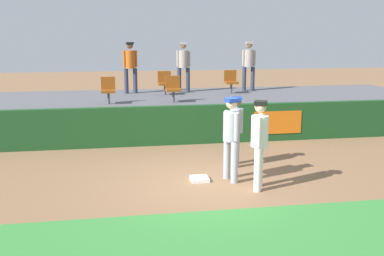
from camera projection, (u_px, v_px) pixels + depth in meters
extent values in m
plane|color=#846042|center=(206.00, 183.00, 9.98)|extent=(60.00, 60.00, 0.00)
cube|color=#388438|center=(243.00, 244.00, 7.12)|extent=(18.00, 2.80, 0.01)
cube|color=white|center=(199.00, 179.00, 10.15)|extent=(0.40, 0.40, 0.08)
cylinder|color=white|center=(259.00, 165.00, 9.70)|extent=(0.16, 0.16, 0.93)
cylinder|color=white|center=(258.00, 170.00, 9.38)|extent=(0.16, 0.16, 0.93)
cylinder|color=white|center=(260.00, 131.00, 9.38)|extent=(0.47, 0.47, 0.65)
sphere|color=beige|center=(261.00, 107.00, 9.27)|extent=(0.24, 0.24, 0.24)
cube|color=black|center=(261.00, 103.00, 9.25)|extent=(0.34, 0.34, 0.08)
cylinder|color=white|center=(261.00, 128.00, 9.58)|extent=(0.09, 0.09, 0.61)
cylinder|color=white|center=(259.00, 132.00, 9.17)|extent=(0.09, 0.09, 0.61)
ellipsoid|color=brown|center=(265.00, 140.00, 9.61)|extent=(0.19, 0.23, 0.28)
cylinder|color=#9EA3AD|center=(227.00, 159.00, 10.22)|extent=(0.16, 0.16, 0.92)
cylinder|color=#9EA3AD|center=(234.00, 163.00, 9.92)|extent=(0.16, 0.16, 0.92)
cylinder|color=#9EA3AD|center=(231.00, 126.00, 9.90)|extent=(0.44, 0.44, 0.65)
sphere|color=beige|center=(232.00, 104.00, 9.80)|extent=(0.24, 0.24, 0.24)
cube|color=#193899|center=(232.00, 100.00, 9.78)|extent=(0.31, 0.31, 0.08)
cylinder|color=#9EA3AD|center=(226.00, 124.00, 10.09)|extent=(0.09, 0.09, 0.61)
cylinder|color=#9EA3AD|center=(236.00, 127.00, 9.71)|extent=(0.09, 0.09, 0.61)
cylinder|color=#9EA3AD|center=(235.00, 147.00, 11.37)|extent=(0.14, 0.14, 0.85)
cylinder|color=#9EA3AD|center=(236.00, 151.00, 11.07)|extent=(0.14, 0.14, 0.85)
cylinder|color=#9EA3AD|center=(236.00, 120.00, 11.07)|extent=(0.38, 0.38, 0.60)
sphere|color=brown|center=(237.00, 101.00, 10.97)|extent=(0.22, 0.22, 0.22)
cube|color=#193899|center=(237.00, 99.00, 10.96)|extent=(0.27, 0.27, 0.08)
cylinder|color=#9EA3AD|center=(236.00, 118.00, 11.26)|extent=(0.09, 0.09, 0.56)
cylinder|color=#9EA3AD|center=(237.00, 121.00, 10.87)|extent=(0.09, 0.09, 0.56)
cube|color=#19471E|center=(182.00, 125.00, 13.36)|extent=(18.00, 0.24, 1.16)
cube|color=orange|center=(278.00, 122.00, 13.72)|extent=(1.50, 0.02, 0.70)
cube|color=#59595E|center=(171.00, 112.00, 15.85)|extent=(18.00, 4.80, 1.05)
cylinder|color=#4C4C51|center=(165.00, 89.00, 16.26)|extent=(0.08, 0.08, 0.40)
cube|color=#8C4714|center=(165.00, 84.00, 16.22)|extent=(0.48, 0.44, 0.08)
cube|color=#8C4714|center=(164.00, 77.00, 16.35)|extent=(0.48, 0.06, 0.40)
cylinder|color=#4C4C51|center=(231.00, 88.00, 16.66)|extent=(0.08, 0.08, 0.40)
cube|color=#8C4714|center=(231.00, 83.00, 16.62)|extent=(0.46, 0.44, 0.08)
cube|color=#8C4714|center=(230.00, 76.00, 16.75)|extent=(0.46, 0.06, 0.40)
cylinder|color=#4C4C51|center=(173.00, 96.00, 14.53)|extent=(0.08, 0.08, 0.40)
cube|color=#8C4714|center=(173.00, 90.00, 14.49)|extent=(0.48, 0.44, 0.08)
cube|color=#8C4714|center=(173.00, 82.00, 14.63)|extent=(0.48, 0.06, 0.40)
cylinder|color=#4C4C51|center=(109.00, 98.00, 14.20)|extent=(0.08, 0.08, 0.40)
cube|color=#8C4714|center=(108.00, 91.00, 14.15)|extent=(0.44, 0.44, 0.08)
cube|color=#8C4714|center=(108.00, 83.00, 14.29)|extent=(0.44, 0.06, 0.40)
cylinder|color=#33384C|center=(135.00, 81.00, 16.69)|extent=(0.16, 0.16, 0.92)
cylinder|color=#33384C|center=(126.00, 81.00, 16.59)|extent=(0.16, 0.16, 0.92)
cylinder|color=#BF5919|center=(130.00, 60.00, 16.48)|extent=(0.40, 0.40, 0.65)
sphere|color=brown|center=(130.00, 45.00, 16.38)|extent=(0.24, 0.24, 0.24)
cube|color=black|center=(130.00, 43.00, 16.36)|extent=(0.28, 0.28, 0.08)
cylinder|color=#BF5919|center=(136.00, 59.00, 16.54)|extent=(0.09, 0.09, 0.60)
cylinder|color=#BF5919|center=(124.00, 59.00, 16.41)|extent=(0.09, 0.09, 0.60)
cylinder|color=#33384C|center=(188.00, 80.00, 17.07)|extent=(0.16, 0.16, 0.91)
cylinder|color=#33384C|center=(179.00, 80.00, 17.07)|extent=(0.16, 0.16, 0.91)
cylinder|color=#A5998C|center=(183.00, 59.00, 16.91)|extent=(0.40, 0.40, 0.64)
sphere|color=#8C6647|center=(183.00, 45.00, 16.81)|extent=(0.24, 0.24, 0.24)
cube|color=#A5998C|center=(183.00, 43.00, 16.79)|extent=(0.29, 0.29, 0.08)
cylinder|color=#A5998C|center=(189.00, 59.00, 16.91)|extent=(0.09, 0.09, 0.60)
cylinder|color=#A5998C|center=(178.00, 59.00, 16.91)|extent=(0.09, 0.09, 0.60)
cylinder|color=#33384C|center=(253.00, 79.00, 17.45)|extent=(0.16, 0.16, 0.92)
cylinder|color=#33384C|center=(244.00, 79.00, 17.43)|extent=(0.16, 0.16, 0.92)
cylinder|color=#A5998C|center=(249.00, 58.00, 17.28)|extent=(0.38, 0.38, 0.65)
sphere|color=#8C6647|center=(249.00, 45.00, 17.17)|extent=(0.24, 0.24, 0.24)
cube|color=#A5998C|center=(249.00, 43.00, 17.16)|extent=(0.27, 0.27, 0.08)
cylinder|color=#A5998C|center=(254.00, 58.00, 17.29)|extent=(0.09, 0.09, 0.60)
cylinder|color=#A5998C|center=(243.00, 58.00, 17.26)|extent=(0.09, 0.09, 0.60)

